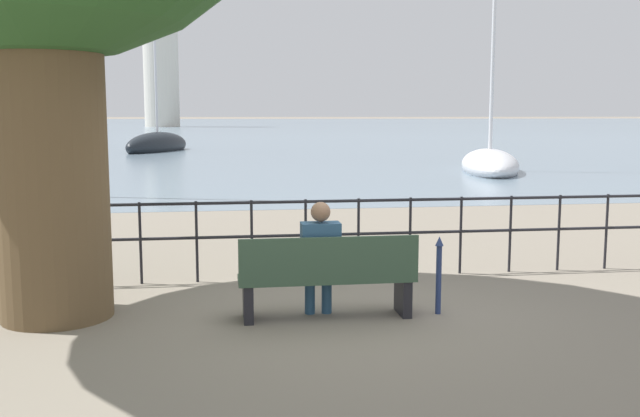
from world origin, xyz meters
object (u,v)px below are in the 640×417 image
(closed_umbrella, at_px, (439,271))
(sailboat_3, at_px, (490,163))
(park_bench, at_px, (328,278))
(sailboat_0, at_px, (158,145))
(sailboat_1, at_px, (12,182))
(sailboat_2, at_px, (40,144))
(seated_person_left, at_px, (320,254))
(harbor_lighthouse, at_px, (160,50))

(closed_umbrella, distance_m, sailboat_3, 20.03)
(sailboat_3, bearing_deg, park_bench, -99.21)
(sailboat_0, bearing_deg, sailboat_1, -73.08)
(closed_umbrella, relative_size, sailboat_1, 0.08)
(sailboat_2, bearing_deg, sailboat_3, -53.69)
(seated_person_left, relative_size, closed_umbrella, 1.46)
(sailboat_1, xyz_separation_m, sailboat_2, (-5.51, 26.71, -0.09))
(sailboat_2, relative_size, sailboat_3, 0.72)
(sailboat_1, distance_m, sailboat_2, 27.28)
(sailboat_1, height_order, sailboat_2, sailboat_1)
(closed_umbrella, bearing_deg, seated_person_left, 177.24)
(sailboat_1, relative_size, harbor_lighthouse, 0.38)
(sailboat_0, xyz_separation_m, harbor_lighthouse, (-5.63, 80.59, 12.28))
(seated_person_left, relative_size, sailboat_3, 0.10)
(park_bench, bearing_deg, sailboat_0, 97.40)
(sailboat_1, bearing_deg, sailboat_3, 24.45)
(sailboat_3, relative_size, harbor_lighthouse, 0.45)
(sailboat_1, bearing_deg, sailboat_2, 105.42)
(seated_person_left, bearing_deg, closed_umbrella, -2.76)
(sailboat_0, bearing_deg, closed_umbrella, -58.64)
(seated_person_left, bearing_deg, sailboat_3, 63.61)
(closed_umbrella, bearing_deg, sailboat_3, 66.98)
(sailboat_0, bearing_deg, seated_person_left, -60.68)
(sailboat_1, distance_m, sailboat_3, 16.67)
(sailboat_3, bearing_deg, sailboat_0, 146.30)
(seated_person_left, xyz_separation_m, sailboat_1, (-6.48, 12.48, -0.32))
(sailboat_0, xyz_separation_m, sailboat_1, (-2.00, -22.45, -0.02))
(sailboat_3, bearing_deg, harbor_lighthouse, 118.10)
(park_bench, distance_m, sailboat_2, 41.08)
(harbor_lighthouse, bearing_deg, sailboat_3, -78.81)
(park_bench, height_order, seated_person_left, seated_person_left)
(sailboat_0, bearing_deg, sailboat_3, -28.60)
(park_bench, relative_size, sailboat_1, 0.18)
(sailboat_2, bearing_deg, sailboat_0, -38.64)
(closed_umbrella, distance_m, sailboat_2, 41.44)
(park_bench, bearing_deg, seated_person_left, 131.48)
(park_bench, bearing_deg, sailboat_2, 107.08)
(sailboat_1, bearing_deg, closed_umbrella, -54.48)
(sailboat_1, relative_size, sailboat_2, 1.18)
(sailboat_0, bearing_deg, harbor_lighthouse, 116.01)
(sailboat_0, distance_m, sailboat_3, 21.42)
(sailboat_1, bearing_deg, park_bench, -58.69)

